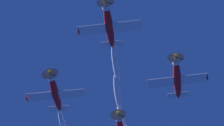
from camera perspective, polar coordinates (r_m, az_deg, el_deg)
name	(u,v)px	position (r m, az deg, el deg)	size (l,w,h in m)	color
airplane_lead	(109,24)	(73.32, -0.40, 4.74)	(9.02, 8.54, 3.15)	red
airplane_left_wingman	(177,77)	(77.47, 7.93, -1.73)	(9.02, 8.49, 2.87)	red
airplane_right_wingman	(55,92)	(78.63, -6.96, -3.51)	(9.01, 8.57, 3.35)	red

